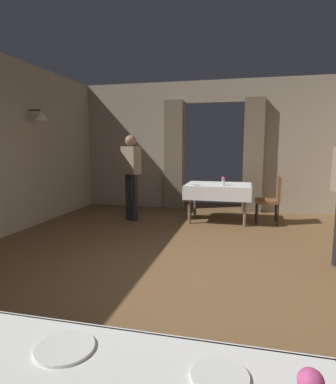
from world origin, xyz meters
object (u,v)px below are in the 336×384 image
(person_diner_standing_aside, at_px, (131,170))
(chair_mid_right, at_px, (272,197))
(plate_near_d, at_px, (220,376))
(plate_near_c, at_px, (65,348))
(dining_table_mid, at_px, (218,189))
(flower_vase_mid, at_px, (223,181))
(plate_mid_b, at_px, (195,185))

(person_diner_standing_aside, bearing_deg, chair_mid_right, 8.52)
(plate_near_d, distance_m, person_diner_standing_aside, 5.54)
(person_diner_standing_aside, bearing_deg, plate_near_d, -67.12)
(plate_near_c, relative_size, plate_near_d, 1.14)
(dining_table_mid, relative_size, plate_near_d, 6.63)
(plate_near_c, xyz_separation_m, flower_vase_mid, (0.25, 5.24, 0.09))
(dining_table_mid, relative_size, flower_vase_mid, 7.53)
(plate_near_c, bearing_deg, flower_vase_mid, 87.26)
(person_diner_standing_aside, bearing_deg, plate_near_c, -72.83)
(chair_mid_right, height_order, person_diner_standing_aside, person_diner_standing_aside)
(flower_vase_mid, relative_size, plate_mid_b, 0.85)
(plate_near_c, distance_m, plate_mid_b, 5.15)
(plate_near_c, bearing_deg, dining_table_mid, 88.46)
(dining_table_mid, height_order, flower_vase_mid, flower_vase_mid)
(plate_near_d, height_order, person_diner_standing_aside, person_diner_standing_aside)
(dining_table_mid, xyz_separation_m, chair_mid_right, (1.03, 0.04, -0.14))
(dining_table_mid, xyz_separation_m, flower_vase_mid, (0.10, -0.21, 0.19))
(flower_vase_mid, distance_m, plate_mid_b, 0.55)
(plate_mid_b, distance_m, person_diner_standing_aside, 1.31)
(chair_mid_right, distance_m, plate_near_d, 5.55)
(flower_vase_mid, bearing_deg, plate_near_c, -92.74)
(dining_table_mid, xyz_separation_m, plate_near_d, (0.44, -5.47, 0.10))
(plate_mid_b, bearing_deg, dining_table_mid, 35.58)
(dining_table_mid, height_order, plate_mid_b, plate_mid_b)
(chair_mid_right, bearing_deg, plate_near_c, -102.09)
(plate_near_c, height_order, plate_mid_b, same)
(plate_near_d, bearing_deg, dining_table_mid, 94.55)
(flower_vase_mid, bearing_deg, plate_mid_b, -169.45)
(plate_near_d, height_order, plate_mid_b, same)
(plate_near_c, distance_m, flower_vase_mid, 5.25)
(dining_table_mid, distance_m, plate_near_c, 5.46)
(plate_near_c, height_order, plate_near_d, same)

